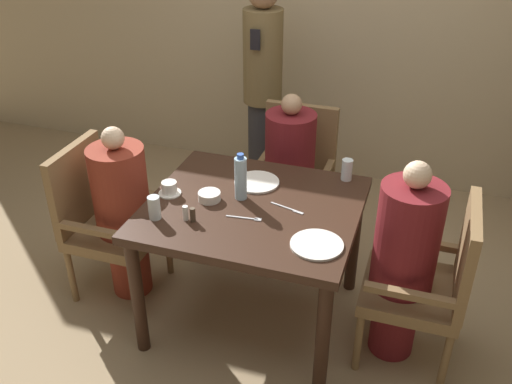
# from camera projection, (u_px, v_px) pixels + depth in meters

# --- Properties ---
(ground_plane) EXTENTS (16.00, 16.00, 0.00)m
(ground_plane) POSITION_uv_depth(u_px,v_px,m) (253.00, 315.00, 3.39)
(ground_plane) COLOR #9E8460
(wall_back) EXTENTS (8.00, 0.06, 2.80)m
(wall_back) POSITION_uv_depth(u_px,v_px,m) (335.00, 4.00, 4.27)
(wall_back) COLOR tan
(wall_back) RESTS_ON ground_plane
(dining_table) EXTENTS (1.11, 0.99, 0.77)m
(dining_table) POSITION_uv_depth(u_px,v_px,m) (253.00, 221.00, 3.05)
(dining_table) COLOR #331E14
(dining_table) RESTS_ON ground_plane
(chair_left_side) EXTENTS (0.50, 0.50, 0.94)m
(chair_left_side) POSITION_uv_depth(u_px,v_px,m) (103.00, 216.00, 3.39)
(chair_left_side) COLOR brown
(chair_left_side) RESTS_ON ground_plane
(diner_in_left_chair) EXTENTS (0.32, 0.32, 1.10)m
(diner_in_left_chair) POSITION_uv_depth(u_px,v_px,m) (123.00, 212.00, 3.32)
(diner_in_left_chair) COLOR maroon
(diner_in_left_chair) RESTS_ON ground_plane
(chair_far_side) EXTENTS (0.50, 0.50, 0.94)m
(chair_far_side) POSITION_uv_depth(u_px,v_px,m) (295.00, 173.00, 3.85)
(chair_far_side) COLOR brown
(chair_far_side) RESTS_ON ground_plane
(diner_in_far_chair) EXTENTS (0.32, 0.32, 1.12)m
(diner_in_far_chair) POSITION_uv_depth(u_px,v_px,m) (289.00, 174.00, 3.70)
(diner_in_far_chair) COLOR maroon
(diner_in_far_chair) RESTS_ON ground_plane
(chair_right_side) EXTENTS (0.50, 0.50, 0.94)m
(chair_right_side) POSITION_uv_depth(u_px,v_px,m) (430.00, 280.00, 2.88)
(chair_right_side) COLOR brown
(chair_right_side) RESTS_ON ground_plane
(diner_in_right_chair) EXTENTS (0.32, 0.32, 1.15)m
(diner_in_right_chair) POSITION_uv_depth(u_px,v_px,m) (403.00, 261.00, 2.87)
(diner_in_right_chair) COLOR maroon
(diner_in_right_chair) RESTS_ON ground_plane
(standing_host) EXTENTS (0.28, 0.32, 1.67)m
(standing_host) POSITION_uv_depth(u_px,v_px,m) (263.00, 86.00, 4.17)
(standing_host) COLOR #2D2D33
(standing_host) RESTS_ON ground_plane
(plate_main_left) EXTENTS (0.25, 0.25, 0.01)m
(plate_main_left) POSITION_uv_depth(u_px,v_px,m) (257.00, 182.00, 3.19)
(plate_main_left) COLOR white
(plate_main_left) RESTS_ON dining_table
(plate_main_right) EXTENTS (0.25, 0.25, 0.01)m
(plate_main_right) POSITION_uv_depth(u_px,v_px,m) (317.00, 245.00, 2.68)
(plate_main_right) COLOR white
(plate_main_right) RESTS_ON dining_table
(teacup_with_saucer) EXTENTS (0.12, 0.12, 0.07)m
(teacup_with_saucer) POSITION_uv_depth(u_px,v_px,m) (169.00, 189.00, 3.08)
(teacup_with_saucer) COLOR white
(teacup_with_saucer) RESTS_ON dining_table
(bowl_small) EXTENTS (0.12, 0.12, 0.05)m
(bowl_small) POSITION_uv_depth(u_px,v_px,m) (209.00, 196.00, 3.03)
(bowl_small) COLOR white
(bowl_small) RESTS_ON dining_table
(water_bottle) EXTENTS (0.07, 0.07, 0.26)m
(water_bottle) POSITION_uv_depth(u_px,v_px,m) (241.00, 178.00, 3.00)
(water_bottle) COLOR #A3C6DB
(water_bottle) RESTS_ON dining_table
(glass_tall_near) EXTENTS (0.06, 0.06, 0.12)m
(glass_tall_near) POSITION_uv_depth(u_px,v_px,m) (154.00, 208.00, 2.86)
(glass_tall_near) COLOR silver
(glass_tall_near) RESTS_ON dining_table
(glass_tall_mid) EXTENTS (0.06, 0.06, 0.12)m
(glass_tall_mid) POSITION_uv_depth(u_px,v_px,m) (347.00, 170.00, 3.20)
(glass_tall_mid) COLOR silver
(glass_tall_mid) RESTS_ON dining_table
(salt_shaker) EXTENTS (0.03, 0.03, 0.08)m
(salt_shaker) POSITION_uv_depth(u_px,v_px,m) (186.00, 213.00, 2.85)
(salt_shaker) COLOR white
(salt_shaker) RESTS_ON dining_table
(pepper_shaker) EXTENTS (0.03, 0.03, 0.08)m
(pepper_shaker) POSITION_uv_depth(u_px,v_px,m) (193.00, 215.00, 2.84)
(pepper_shaker) COLOR #4C3D2D
(pepper_shaker) RESTS_ON dining_table
(fork_beside_plate) EXTENTS (0.18, 0.04, 0.00)m
(fork_beside_plate) POSITION_uv_depth(u_px,v_px,m) (248.00, 218.00, 2.88)
(fork_beside_plate) COLOR silver
(fork_beside_plate) RESTS_ON dining_table
(knife_beside_plate) EXTENTS (0.19, 0.07, 0.00)m
(knife_beside_plate) POSITION_uv_depth(u_px,v_px,m) (289.00, 209.00, 2.96)
(knife_beside_plate) COLOR silver
(knife_beside_plate) RESTS_ON dining_table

